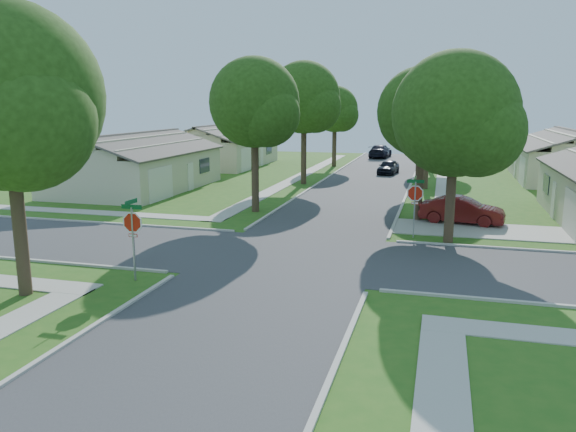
% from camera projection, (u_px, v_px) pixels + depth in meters
% --- Properties ---
extents(ground, '(100.00, 100.00, 0.00)m').
position_uv_depth(ground, '(293.00, 256.00, 23.62)').
color(ground, '#2A5C19').
rests_on(ground, ground).
extents(road_ns, '(7.00, 100.00, 0.02)m').
position_uv_depth(road_ns, '(293.00, 256.00, 23.61)').
color(road_ns, '#333335').
rests_on(road_ns, ground).
extents(sidewalk_ne, '(1.20, 40.00, 0.04)m').
position_uv_depth(sidewalk_ne, '(444.00, 180.00, 46.61)').
color(sidewalk_ne, '#9E9B91').
rests_on(sidewalk_ne, ground).
extents(sidewalk_nw, '(1.20, 40.00, 0.04)m').
position_uv_depth(sidewalk_nw, '(302.00, 175.00, 49.77)').
color(sidewalk_nw, '#9E9B91').
rests_on(sidewalk_nw, ground).
extents(driveway, '(8.80, 3.60, 0.05)m').
position_uv_depth(driveway, '(480.00, 230.00, 28.28)').
color(driveway, '#9E9B91').
rests_on(driveway, ground).
extents(stop_sign_sw, '(1.05, 0.80, 2.98)m').
position_uv_depth(stop_sign_sw, '(133.00, 226.00, 19.99)').
color(stop_sign_sw, gray).
rests_on(stop_sign_sw, ground).
extents(stop_sign_ne, '(1.05, 0.80, 2.98)m').
position_uv_depth(stop_sign_ne, '(415.00, 196.00, 26.44)').
color(stop_sign_ne, gray).
rests_on(stop_sign_ne, ground).
extents(tree_e_near, '(4.97, 4.80, 8.28)m').
position_uv_depth(tree_e_near, '(423.00, 116.00, 29.78)').
color(tree_e_near, '#38281C').
rests_on(tree_e_near, ground).
extents(tree_e_mid, '(5.59, 5.40, 9.21)m').
position_uv_depth(tree_e_mid, '(430.00, 104.00, 41.01)').
color(tree_e_mid, '#38281C').
rests_on(tree_e_mid, ground).
extents(tree_e_far, '(5.17, 5.00, 8.72)m').
position_uv_depth(tree_e_far, '(433.00, 107.00, 53.35)').
color(tree_e_far, '#38281C').
rests_on(tree_e_far, ground).
extents(tree_w_near, '(5.38, 5.20, 8.97)m').
position_uv_depth(tree_w_near, '(255.00, 107.00, 32.12)').
color(tree_w_near, '#38281C').
rests_on(tree_w_near, ground).
extents(tree_w_mid, '(5.80, 5.60, 9.56)m').
position_uv_depth(tree_w_mid, '(305.00, 101.00, 43.39)').
color(tree_w_mid, '#38281C').
rests_on(tree_w_mid, ground).
extents(tree_w_far, '(4.76, 4.60, 8.04)m').
position_uv_depth(tree_w_far, '(335.00, 111.00, 55.88)').
color(tree_w_far, '#38281C').
rests_on(tree_w_far, ground).
extents(tree_sw_corner, '(6.21, 6.00, 9.55)m').
position_uv_depth(tree_sw_corner, '(10.00, 105.00, 17.69)').
color(tree_sw_corner, '#38281C').
rests_on(tree_sw_corner, ground).
extents(tree_ne_corner, '(5.80, 5.60, 8.66)m').
position_uv_depth(tree_ne_corner, '(456.00, 120.00, 24.84)').
color(tree_ne_corner, '#38281C').
rests_on(tree_ne_corner, ground).
extents(house_ne_far, '(8.42, 13.60, 4.23)m').
position_uv_depth(house_ne_far, '(568.00, 162.00, 46.59)').
color(house_ne_far, '#C2B999').
rests_on(house_ne_far, ground).
extents(house_nw_near, '(8.42, 13.60, 4.23)m').
position_uv_depth(house_nw_near, '(137.00, 169.00, 41.63)').
color(house_nw_near, '#C2B999').
rests_on(house_nw_near, ground).
extents(house_nw_far, '(8.42, 13.60, 4.23)m').
position_uv_depth(house_nw_far, '(223.00, 151.00, 57.70)').
color(house_nw_far, '#C2B999').
rests_on(house_nw_far, ground).
extents(car_driveway, '(4.55, 2.21, 1.43)m').
position_uv_depth(car_driveway, '(462.00, 210.00, 29.89)').
color(car_driveway, '#5A1312').
rests_on(car_driveway, ground).
extents(car_curb_east, '(1.95, 3.91, 1.28)m').
position_uv_depth(car_curb_east, '(388.00, 167.00, 50.82)').
color(car_curb_east, black).
rests_on(car_curb_east, ground).
extents(car_curb_west, '(2.46, 5.34, 1.51)m').
position_uv_depth(car_curb_west, '(380.00, 151.00, 66.02)').
color(car_curb_west, black).
rests_on(car_curb_west, ground).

